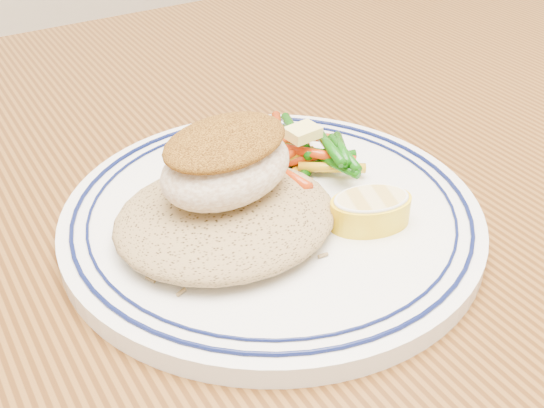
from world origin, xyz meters
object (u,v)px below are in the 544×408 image
at_px(dining_table, 245,293).
at_px(lemon_wedge, 370,209).
at_px(plate, 272,216).
at_px(fish_fillet, 226,161).
at_px(rice_pilaf, 226,213).
at_px(vegetable_pile, 298,155).

bearing_deg(dining_table, lemon_wedge, -61.96).
xyz_separation_m(plate, fish_fillet, (-0.03, 0.01, 0.05)).
bearing_deg(rice_pilaf, dining_table, 51.38).
distance_m(rice_pilaf, fish_fillet, 0.04).
xyz_separation_m(plate, rice_pilaf, (-0.04, -0.01, 0.02)).
bearing_deg(fish_fillet, dining_table, 50.43).
relative_size(fish_fillet, vegetable_pile, 1.09).
bearing_deg(lemon_wedge, vegetable_pile, 93.16).
relative_size(plate, lemon_wedge, 4.56).
bearing_deg(fish_fillet, plate, -8.96).
bearing_deg(plate, dining_table, 90.87).
bearing_deg(rice_pilaf, fish_fillet, 55.05).
relative_size(dining_table, lemon_wedge, 22.88).
distance_m(fish_fillet, vegetable_pile, 0.09).
relative_size(plate, vegetable_pile, 2.91).
relative_size(rice_pilaf, lemon_wedge, 2.33).
bearing_deg(lemon_wedge, plate, 134.62).
relative_size(plate, fish_fillet, 2.66).
height_order(dining_table, rice_pilaf, rice_pilaf).
bearing_deg(plate, lemon_wedge, -45.38).
distance_m(plate, vegetable_pile, 0.06).
xyz_separation_m(plate, lemon_wedge, (0.05, -0.05, 0.02)).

